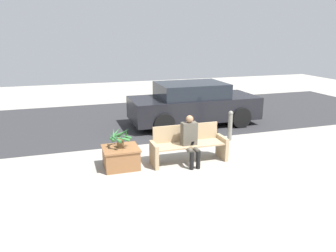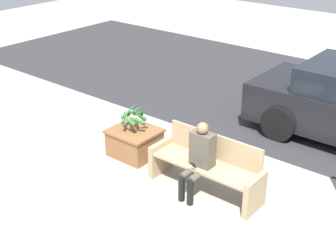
{
  "view_description": "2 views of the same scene",
  "coord_description": "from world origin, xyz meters",
  "views": [
    {
      "loc": [
        -3.0,
        -6.46,
        3.07
      ],
      "look_at": [
        -0.67,
        0.79,
        0.92
      ],
      "focal_mm": 35.0,
      "sensor_mm": 36.0,
      "label": 1
    },
    {
      "loc": [
        3.35,
        -4.68,
        4.15
      ],
      "look_at": [
        -1.06,
        0.76,
        0.82
      ],
      "focal_mm": 50.0,
      "sensor_mm": 36.0,
      "label": 2
    }
  ],
  "objects": [
    {
      "name": "parked_car",
      "position": [
        1.23,
        3.85,
        0.73
      ],
      "size": [
        4.38,
        1.98,
        1.46
      ],
      "color": "black",
      "rests_on": "ground_plane"
    },
    {
      "name": "road_surface",
      "position": [
        0.0,
        5.24,
        0.0
      ],
      "size": [
        20.0,
        6.0,
        0.01
      ],
      "primitive_type": "cube",
      "color": "#2D2D30",
      "rests_on": "ground_plane"
    },
    {
      "name": "potted_plant",
      "position": [
        -1.85,
        0.77,
        0.76
      ],
      "size": [
        0.55,
        0.54,
        0.48
      ],
      "color": "brown",
      "rests_on": "planter_box"
    },
    {
      "name": "bench",
      "position": [
        -0.18,
        0.66,
        0.43
      ],
      "size": [
        1.89,
        0.56,
        0.9
      ],
      "color": "tan",
      "rests_on": "ground_plane"
    },
    {
      "name": "person_seated",
      "position": [
        -0.21,
        0.47,
        0.66
      ],
      "size": [
        0.37,
        0.57,
        1.21
      ],
      "color": "#4C473D",
      "rests_on": "ground_plane"
    },
    {
      "name": "ground_plane",
      "position": [
        0.0,
        0.0,
        0.0
      ],
      "size": [
        30.0,
        30.0,
        0.0
      ],
      "primitive_type": "plane",
      "color": "#9E998E"
    },
    {
      "name": "bollard_post",
      "position": [
        1.6,
        1.85,
        0.47
      ],
      "size": [
        0.15,
        0.15,
        0.9
      ],
      "color": "slate",
      "rests_on": "ground_plane"
    },
    {
      "name": "planter_box",
      "position": [
        -1.85,
        0.77,
        0.27
      ],
      "size": [
        0.84,
        0.77,
        0.5
      ],
      "color": "brown",
      "rests_on": "ground_plane"
    }
  ]
}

